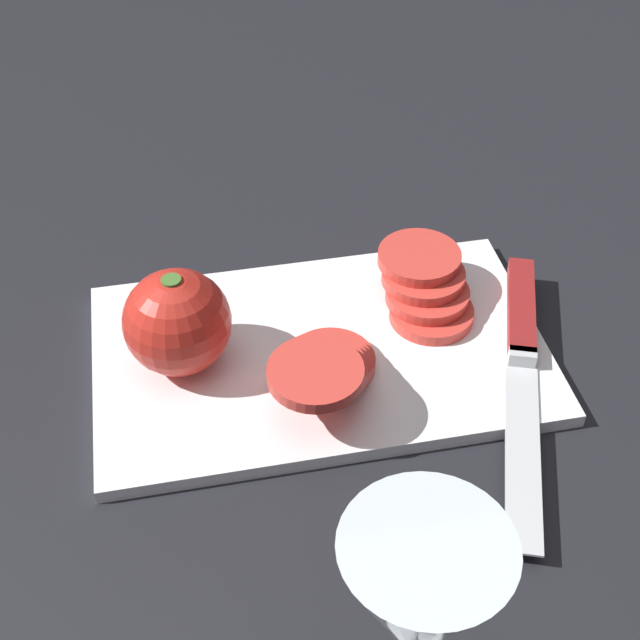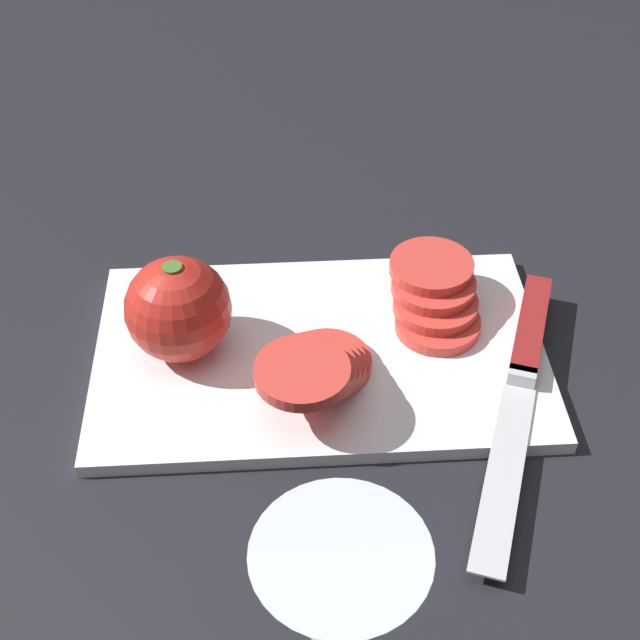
% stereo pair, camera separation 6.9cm
% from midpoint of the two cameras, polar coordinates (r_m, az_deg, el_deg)
% --- Properties ---
extents(ground_plane, '(3.00, 3.00, 0.00)m').
position_cam_midpoint_polar(ground_plane, '(0.71, -0.61, -3.49)').
color(ground_plane, black).
extents(cutting_board, '(0.36, 0.22, 0.01)m').
position_cam_midpoint_polar(cutting_board, '(0.72, 2.76, -2.24)').
color(cutting_board, white).
rests_on(cutting_board, ground_plane).
extents(wine_glass, '(0.08, 0.08, 0.17)m').
position_cam_midpoint_polar(wine_glass, '(0.46, 5.82, -18.65)').
color(wine_glass, silver).
rests_on(wine_glass, ground_plane).
extents(whole_tomato, '(0.08, 0.08, 0.08)m').
position_cam_midpoint_polar(whole_tomato, '(0.69, -6.25, 0.57)').
color(whole_tomato, red).
rests_on(whole_tomato, cutting_board).
extents(knife, '(0.12, 0.28, 0.01)m').
position_cam_midpoint_polar(knife, '(0.73, 15.72, -2.27)').
color(knife, silver).
rests_on(knife, cutting_board).
extents(tomato_slice_stack_near, '(0.09, 0.12, 0.05)m').
position_cam_midpoint_polar(tomato_slice_stack_near, '(0.67, 2.67, -3.20)').
color(tomato_slice_stack_near, '#D63D33').
rests_on(tomato_slice_stack_near, cutting_board).
extents(tomato_slice_stack_far, '(0.07, 0.11, 0.04)m').
position_cam_midpoint_polar(tomato_slice_stack_far, '(0.74, 10.01, 1.47)').
color(tomato_slice_stack_far, '#D63D33').
rests_on(tomato_slice_stack_far, cutting_board).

